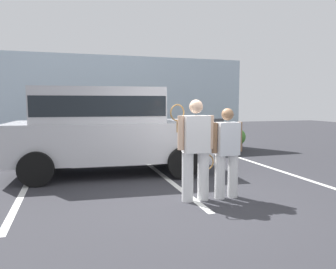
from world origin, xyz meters
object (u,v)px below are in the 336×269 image
tennis_player_man (195,148)px  tennis_player_woman (226,152)px  parked_suv (106,126)px  potted_plant_by_porch (218,142)px  potted_plant_secondary (237,138)px

tennis_player_man → tennis_player_woman: tennis_player_man is taller
tennis_player_woman → tennis_player_man: bearing=-3.8°
parked_suv → potted_plant_by_porch: parked_suv is taller
tennis_player_man → potted_plant_by_porch: size_ratio=2.60×
parked_suv → tennis_player_man: parked_suv is taller
tennis_player_woman → potted_plant_secondary: (2.99, 4.94, -0.39)m
tennis_player_man → potted_plant_secondary: bearing=-124.8°
tennis_player_man → tennis_player_woman: bearing=-179.8°
parked_suv → tennis_player_man: size_ratio=2.70×
tennis_player_woman → potted_plant_secondary: tennis_player_woman is taller
parked_suv → potted_plant_secondary: 5.35m
tennis_player_woman → potted_plant_secondary: bearing=-124.0°
tennis_player_man → potted_plant_by_porch: tennis_player_man is taller
tennis_player_man → potted_plant_by_porch: (2.71, 4.62, -0.54)m
tennis_player_woman → potted_plant_by_porch: 5.11m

